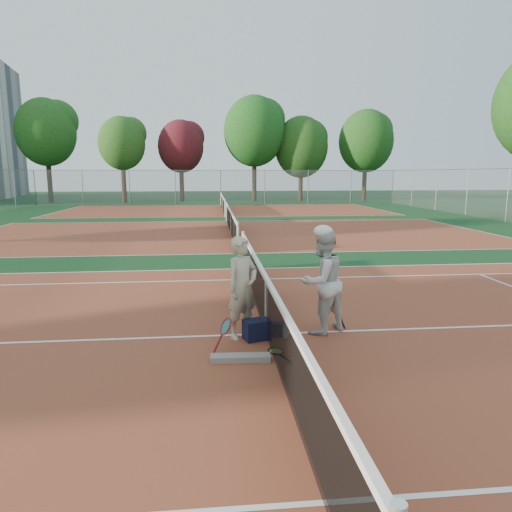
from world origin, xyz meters
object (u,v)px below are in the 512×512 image
Objects in this scene: player_b at (322,281)px; racket_spare at (276,351)px; sports_bag_navy at (257,330)px; water_bottle at (285,330)px; racket_red at (226,336)px; racket_black_held at (335,314)px; player_a at (242,288)px; sports_bag_purple at (274,329)px; net_main at (266,306)px.

player_b is 3.03× the size of racket_spare.
sports_bag_navy is 1.42× the size of water_bottle.
racket_black_held reaches higher than racket_red.
player_b is 4.26× the size of sports_bag_navy.
player_a is at bearing -1.22° from racket_black_held.
sports_bag_purple is 0.93× the size of water_bottle.
racket_red reaches higher than sports_bag_navy.
sports_bag_navy is at bearing 2.30° from racket_spare.
racket_red is 1.94× the size of sports_bag_purple.
player_a is 3.18× the size of racket_red.
water_bottle is (-0.67, -0.26, -0.76)m from player_b.
net_main is 1.27m from racket_black_held.
water_bottle is (0.16, -0.16, 0.04)m from sports_bag_purple.
player_a reaches higher than net_main.
sports_bag_navy is at bearing -129.34° from net_main.
net_main is 6.40× the size of player_a.
racket_spare is 0.63m from water_bottle.
net_main is 19.53× the size of racket_black_held.
net_main is at bearing -16.37° from racket_spare.
player_a is 0.94m from racket_red.
player_a is 1.77m from racket_black_held.
racket_black_held is at bearing 9.93° from sports_bag_purple.
net_main reaches higher than water_bottle.
player_b is 1.39m from sports_bag_navy.
player_b is 1.95m from racket_red.
racket_red is 0.81m from racket_spare.
net_main is 25.73× the size of sports_bag_navy.
player_b reaches higher than racket_red.
sports_bag_purple is (-0.83, -0.10, -0.79)m from player_b.
sports_bag_purple is at bearing -26.34° from racket_spare.
racket_spare is (-0.91, -0.83, -0.89)m from player_b.
net_main is at bearing 50.66° from sports_bag_navy.
racket_red is (-0.30, -0.67, -0.59)m from player_a.
net_main is at bearing 150.85° from sports_bag_purple.
water_bottle is (0.30, -0.23, -0.36)m from net_main.
sports_bag_navy is at bearing -154.27° from sports_bag_purple.
player_b reaches higher than sports_bag_navy.
racket_black_held is 1.48m from sports_bag_navy.
net_main is 0.45m from sports_bag_navy.
racket_spare is (0.77, -0.07, -0.26)m from racket_red.
racket_black_held is at bearing 168.49° from player_b.
player_b is (0.96, 0.02, 0.40)m from net_main.
net_main reaches higher than racket_black_held.
sports_bag_navy is (-1.43, -0.35, -0.11)m from racket_black_held.
player_a reaches higher than sports_bag_purple.
racket_spare is at bearing -30.39° from racket_red.
sports_bag_purple is at bearing -38.10° from player_a.
net_main is 18.30× the size of racket_spare.
player_a is 2.86× the size of racket_spare.
sports_bag_purple is at bearing 12.47° from racket_red.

